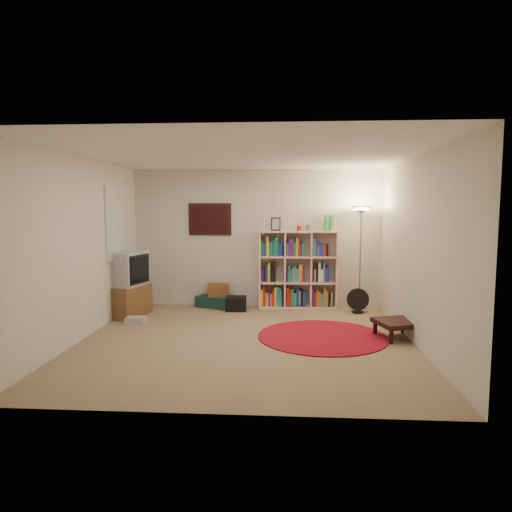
{
  "coord_description": "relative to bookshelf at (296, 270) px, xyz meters",
  "views": [
    {
      "loc": [
        0.53,
        -6.05,
        1.8
      ],
      "look_at": [
        0.1,
        0.6,
        1.1
      ],
      "focal_mm": 32.0,
      "sensor_mm": 36.0,
      "label": 1
    }
  ],
  "objects": [
    {
      "name": "suitcase",
      "position": [
        -1.48,
        -0.07,
        -0.57
      ],
      "size": [
        0.74,
        0.62,
        0.21
      ],
      "rotation": [
        0.0,
        0.0,
        -0.38
      ],
      "color": "#12322B",
      "rests_on": "ground"
    },
    {
      "name": "tv_stand",
      "position": [
        -2.85,
        -0.86,
        -0.15
      ],
      "size": [
        0.7,
        0.86,
        1.09
      ],
      "rotation": [
        0.0,
        0.0,
        -0.28
      ],
      "color": "brown",
      "rests_on": "ground"
    },
    {
      "name": "wicker_basket",
      "position": [
        -1.43,
        -0.06,
        -0.36
      ],
      "size": [
        0.43,
        0.34,
        0.22
      ],
      "rotation": [
        0.0,
        0.0,
        0.2
      ],
      "color": "brown",
      "rests_on": "suitcase"
    },
    {
      "name": "red_rug",
      "position": [
        0.32,
        -1.93,
        -0.67
      ],
      "size": [
        1.81,
        1.81,
        0.02
      ],
      "color": "maroon",
      "rests_on": "ground"
    },
    {
      "name": "dvd_box",
      "position": [
        -2.54,
        -1.36,
        -0.63
      ],
      "size": [
        0.3,
        0.25,
        0.1
      ],
      "rotation": [
        0.0,
        0.0,
        0.03
      ],
      "color": "#ADADB1",
      "rests_on": "ground"
    },
    {
      "name": "duffel_bag",
      "position": [
        -1.07,
        -0.35,
        -0.55
      ],
      "size": [
        0.37,
        0.31,
        0.25
      ],
      "rotation": [
        0.0,
        0.0,
        0.05
      ],
      "color": "black",
      "rests_on": "ground"
    },
    {
      "name": "room",
      "position": [
        -0.79,
        -2.12,
        0.58
      ],
      "size": [
        4.54,
        4.54,
        2.54
      ],
      "color": "#896F50",
      "rests_on": "ground"
    },
    {
      "name": "floor_fan",
      "position": [
        1.05,
        -0.42,
        -0.46
      ],
      "size": [
        0.38,
        0.24,
        0.43
      ],
      "rotation": [
        0.0,
        0.0,
        -0.25
      ],
      "color": "black",
      "rests_on": "ground"
    },
    {
      "name": "bookshelf",
      "position": [
        0.0,
        0.0,
        0.0
      ],
      "size": [
        1.41,
        0.44,
        1.68
      ],
      "rotation": [
        0.0,
        0.0,
        0.03
      ],
      "color": "#FFBFAA",
      "rests_on": "ground"
    },
    {
      "name": "paper_towel",
      "position": [
        -0.52,
        -0.09,
        -0.56
      ],
      "size": [
        0.14,
        0.14,
        0.23
      ],
      "rotation": [
        0.0,
        0.0,
        0.27
      ],
      "color": "silver",
      "rests_on": "ground"
    },
    {
      "name": "side_table",
      "position": [
        1.36,
        -1.92,
        -0.46
      ],
      "size": [
        0.69,
        0.69,
        0.25
      ],
      "rotation": [
        0.0,
        0.0,
        0.3
      ],
      "color": "black",
      "rests_on": "ground"
    },
    {
      "name": "floor_lamp",
      "position": [
        1.09,
        -0.32,
        0.85
      ],
      "size": [
        0.45,
        0.45,
        1.84
      ],
      "rotation": [
        0.0,
        0.0,
        -0.34
      ],
      "color": "#A1A1A5",
      "rests_on": "ground"
    }
  ]
}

